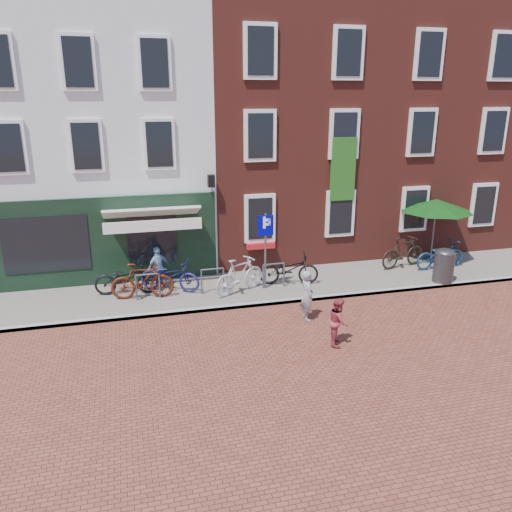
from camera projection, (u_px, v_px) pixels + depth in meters
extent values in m
plane|color=brown|center=(269.00, 306.00, 15.48)|extent=(80.00, 80.00, 0.00)
cube|color=slate|center=(285.00, 284.00, 17.09)|extent=(24.00, 3.00, 0.10)
cube|color=silver|center=(93.00, 138.00, 19.38)|extent=(8.00, 8.00, 9.00)
cube|color=maroon|center=(270.00, 122.00, 20.89)|extent=(6.00, 8.00, 10.00)
cube|color=maroon|center=(402.00, 121.00, 22.32)|extent=(6.00, 8.00, 10.00)
cylinder|color=#3A3A3C|center=(444.00, 267.00, 17.04)|extent=(0.67, 0.67, 1.00)
ellipsoid|color=#3A3A3C|center=(446.00, 251.00, 16.86)|extent=(0.67, 0.67, 0.30)
cylinder|color=#4C4C4F|center=(265.00, 252.00, 16.23)|extent=(0.07, 0.07, 2.47)
cube|color=#000098|center=(266.00, 225.00, 15.95)|extent=(0.50, 0.04, 0.65)
cylinder|color=#4C4C4F|center=(430.00, 259.00, 19.33)|extent=(0.50, 0.50, 0.08)
cylinder|color=#4C4C4F|center=(433.00, 232.00, 19.00)|extent=(0.06, 0.06, 2.23)
cone|color=#0D3D0E|center=(437.00, 203.00, 18.66)|extent=(2.66, 2.66, 0.45)
imported|color=gray|center=(307.00, 295.00, 14.34)|extent=(0.38, 0.55, 1.46)
imported|color=#973139|center=(338.00, 321.00, 12.95)|extent=(0.66, 0.74, 1.25)
imported|color=#77A1BF|center=(158.00, 267.00, 16.45)|extent=(0.86, 0.72, 1.38)
imported|color=black|center=(126.00, 278.00, 15.99)|extent=(2.01, 0.86, 1.03)
imported|color=#4D190B|center=(142.00, 281.00, 15.61)|extent=(1.94, 0.70, 1.14)
imported|color=navy|center=(170.00, 276.00, 16.22)|extent=(2.06, 1.47, 1.03)
imported|color=#BABABC|center=(240.00, 275.00, 16.10)|extent=(1.93, 1.35, 1.14)
imported|color=black|center=(289.00, 269.00, 16.83)|extent=(2.06, 1.07, 1.03)
imported|color=black|center=(403.00, 252.00, 18.43)|extent=(1.97, 0.94, 1.14)
imported|color=navy|center=(440.00, 255.00, 18.34)|extent=(2.01, 0.84, 1.03)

